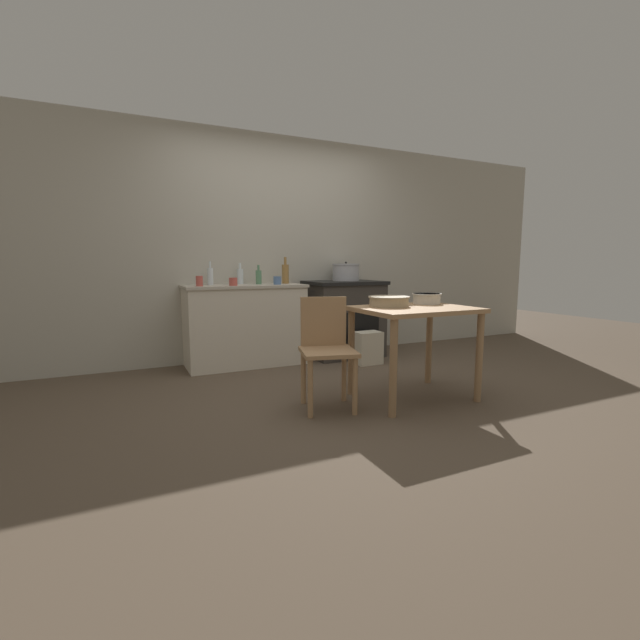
% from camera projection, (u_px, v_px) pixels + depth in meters
% --- Properties ---
extents(ground_plane, '(14.00, 14.00, 0.00)m').
position_uv_depth(ground_plane, '(340.00, 390.00, 3.75)').
color(ground_plane, brown).
extents(wall_back, '(8.00, 0.07, 2.55)m').
position_uv_depth(wall_back, '(278.00, 249.00, 5.00)').
color(wall_back, '#B2AD9E').
rests_on(wall_back, ground_plane).
extents(counter_cabinet, '(1.28, 0.56, 0.88)m').
position_uv_depth(counter_cabinet, '(245.00, 325.00, 4.64)').
color(counter_cabinet, beige).
rests_on(counter_cabinet, ground_plane).
extents(stove, '(0.87, 0.66, 0.90)m').
position_uv_depth(stove, '(344.00, 318.00, 5.10)').
color(stove, '#38332D').
rests_on(stove, ground_plane).
extents(work_table, '(0.92, 0.70, 0.75)m').
position_uv_depth(work_table, '(414.00, 322.00, 3.45)').
color(work_table, '#A87F56').
rests_on(work_table, ground_plane).
extents(chair, '(0.49, 0.49, 0.84)m').
position_uv_depth(chair, '(326.00, 347.00, 3.27)').
color(chair, '#A87F56').
rests_on(chair, ground_plane).
extents(flour_sack, '(0.28, 0.20, 0.36)m').
position_uv_depth(flour_sack, '(368.00, 348.00, 4.71)').
color(flour_sack, beige).
rests_on(flour_sack, ground_plane).
extents(stock_pot, '(0.33, 0.33, 0.23)m').
position_uv_depth(stock_pot, '(346.00, 272.00, 5.12)').
color(stock_pot, '#A8A8AD').
rests_on(stock_pot, stove).
extents(mixing_bowl_large, '(0.34, 0.34, 0.08)m').
position_uv_depth(mixing_bowl_large, '(389.00, 301.00, 3.50)').
color(mixing_bowl_large, tan).
rests_on(mixing_bowl_large, work_table).
extents(mixing_bowl_small, '(0.25, 0.25, 0.09)m').
position_uv_depth(mixing_bowl_small, '(427.00, 298.00, 3.72)').
color(mixing_bowl_small, silver).
rests_on(mixing_bowl_small, work_table).
extents(bottle_far_left, '(0.06, 0.06, 0.21)m').
position_uv_depth(bottle_far_left, '(259.00, 277.00, 4.68)').
color(bottle_far_left, '#517F5B').
rests_on(bottle_far_left, counter_cabinet).
extents(bottle_left, '(0.08, 0.08, 0.30)m').
position_uv_depth(bottle_left, '(285.00, 273.00, 4.83)').
color(bottle_left, olive).
rests_on(bottle_left, counter_cabinet).
extents(bottle_mid_left, '(0.06, 0.06, 0.25)m').
position_uv_depth(bottle_mid_left, '(210.00, 276.00, 4.53)').
color(bottle_mid_left, silver).
rests_on(bottle_mid_left, counter_cabinet).
extents(bottle_center_left, '(0.07, 0.07, 0.23)m').
position_uv_depth(bottle_center_left, '(240.00, 276.00, 4.72)').
color(bottle_center_left, silver).
rests_on(bottle_center_left, counter_cabinet).
extents(cup_center, '(0.07, 0.07, 0.10)m').
position_uv_depth(cup_center, '(199.00, 281.00, 4.26)').
color(cup_center, '#B74C42').
rests_on(cup_center, counter_cabinet).
extents(cup_center_right, '(0.08, 0.08, 0.09)m').
position_uv_depth(cup_center_right, '(277.00, 280.00, 4.63)').
color(cup_center_right, '#4C6B99').
rests_on(cup_center_right, counter_cabinet).
extents(cup_mid_right, '(0.08, 0.08, 0.08)m').
position_uv_depth(cup_mid_right, '(233.00, 282.00, 4.37)').
color(cup_mid_right, '#B74C42').
rests_on(cup_mid_right, counter_cabinet).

